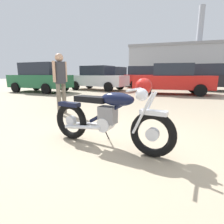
{
  "coord_description": "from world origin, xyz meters",
  "views": [
    {
      "loc": [
        0.75,
        -2.63,
        1.11
      ],
      "look_at": [
        -0.4,
        0.11,
        0.47
      ],
      "focal_mm": 28.19,
      "sensor_mm": 36.0,
      "label": 1
    }
  ],
  "objects_px": {
    "bystander": "(60,78)",
    "silver_sedan_mid": "(114,76)",
    "red_hatchback_near": "(172,79)",
    "dark_sedan_left": "(98,78)",
    "pale_sedan_back": "(215,77)",
    "blue_hatchback_right": "(152,76)",
    "vintage_motorcycle": "(111,116)",
    "white_estate_far": "(41,77)"
  },
  "relations": [
    {
      "from": "bystander",
      "to": "silver_sedan_mid",
      "type": "distance_m",
      "value": 13.04
    },
    {
      "from": "bystander",
      "to": "red_hatchback_near",
      "type": "height_order",
      "value": "red_hatchback_near"
    },
    {
      "from": "red_hatchback_near",
      "to": "dark_sedan_left",
      "type": "distance_m",
      "value": 5.14
    },
    {
      "from": "pale_sedan_back",
      "to": "blue_hatchback_right",
      "type": "distance_m",
      "value": 4.53
    },
    {
      "from": "vintage_motorcycle",
      "to": "red_hatchback_near",
      "type": "height_order",
      "value": "red_hatchback_near"
    },
    {
      "from": "silver_sedan_mid",
      "to": "pale_sedan_back",
      "type": "bearing_deg",
      "value": -9.74
    },
    {
      "from": "bystander",
      "to": "vintage_motorcycle",
      "type": "bearing_deg",
      "value": -22.77
    },
    {
      "from": "vintage_motorcycle",
      "to": "pale_sedan_back",
      "type": "height_order",
      "value": "pale_sedan_back"
    },
    {
      "from": "bystander",
      "to": "pale_sedan_back",
      "type": "relative_size",
      "value": 0.42
    },
    {
      "from": "silver_sedan_mid",
      "to": "vintage_motorcycle",
      "type": "bearing_deg",
      "value": -60.75
    },
    {
      "from": "vintage_motorcycle",
      "to": "bystander",
      "type": "bearing_deg",
      "value": 150.1
    },
    {
      "from": "pale_sedan_back",
      "to": "vintage_motorcycle",
      "type": "bearing_deg",
      "value": -105.79
    },
    {
      "from": "vintage_motorcycle",
      "to": "dark_sedan_left",
      "type": "bearing_deg",
      "value": 124.54
    },
    {
      "from": "dark_sedan_left",
      "to": "silver_sedan_mid",
      "type": "distance_m",
      "value": 5.25
    },
    {
      "from": "bystander",
      "to": "silver_sedan_mid",
      "type": "bearing_deg",
      "value": 118.97
    },
    {
      "from": "red_hatchback_near",
      "to": "dark_sedan_left",
      "type": "relative_size",
      "value": 1.01
    },
    {
      "from": "bystander",
      "to": "red_hatchback_near",
      "type": "xyz_separation_m",
      "value": [
        2.43,
        6.56,
        -0.18
      ]
    },
    {
      "from": "dark_sedan_left",
      "to": "silver_sedan_mid",
      "type": "xyz_separation_m",
      "value": [
        -0.86,
        5.18,
        0.08
      ]
    },
    {
      "from": "vintage_motorcycle",
      "to": "dark_sedan_left",
      "type": "relative_size",
      "value": 0.48
    },
    {
      "from": "red_hatchback_near",
      "to": "white_estate_far",
      "type": "height_order",
      "value": "white_estate_far"
    },
    {
      "from": "vintage_motorcycle",
      "to": "pale_sedan_back",
      "type": "bearing_deg",
      "value": 82.76
    },
    {
      "from": "vintage_motorcycle",
      "to": "bystander",
      "type": "relative_size",
      "value": 1.25
    },
    {
      "from": "white_estate_far",
      "to": "silver_sedan_mid",
      "type": "bearing_deg",
      "value": -102.06
    },
    {
      "from": "pale_sedan_back",
      "to": "bystander",
      "type": "bearing_deg",
      "value": -118.76
    },
    {
      "from": "vintage_motorcycle",
      "to": "blue_hatchback_right",
      "type": "height_order",
      "value": "blue_hatchback_right"
    },
    {
      "from": "blue_hatchback_right",
      "to": "white_estate_far",
      "type": "relative_size",
      "value": 1.27
    },
    {
      "from": "silver_sedan_mid",
      "to": "blue_hatchback_right",
      "type": "distance_m",
      "value": 4.34
    },
    {
      "from": "red_hatchback_near",
      "to": "bystander",
      "type": "bearing_deg",
      "value": 61.64
    },
    {
      "from": "bystander",
      "to": "dark_sedan_left",
      "type": "xyz_separation_m",
      "value": [
        -2.65,
        7.38,
        -0.18
      ]
    },
    {
      "from": "red_hatchback_near",
      "to": "white_estate_far",
      "type": "relative_size",
      "value": 1.13
    },
    {
      "from": "vintage_motorcycle",
      "to": "white_estate_far",
      "type": "relative_size",
      "value": 0.53
    },
    {
      "from": "silver_sedan_mid",
      "to": "white_estate_far",
      "type": "relative_size",
      "value": 1.04
    },
    {
      "from": "blue_hatchback_right",
      "to": "pale_sedan_back",
      "type": "bearing_deg",
      "value": -23.91
    },
    {
      "from": "silver_sedan_mid",
      "to": "pale_sedan_back",
      "type": "xyz_separation_m",
      "value": [
        8.46,
        -2.6,
        0.0
      ]
    },
    {
      "from": "vintage_motorcycle",
      "to": "red_hatchback_near",
      "type": "xyz_separation_m",
      "value": [
        0.24,
        8.16,
        0.34
      ]
    },
    {
      "from": "red_hatchback_near",
      "to": "blue_hatchback_right",
      "type": "height_order",
      "value": "blue_hatchback_right"
    },
    {
      "from": "red_hatchback_near",
      "to": "pale_sedan_back",
      "type": "bearing_deg",
      "value": -134.68
    },
    {
      "from": "silver_sedan_mid",
      "to": "white_estate_far",
      "type": "bearing_deg",
      "value": -94.59
    },
    {
      "from": "red_hatchback_near",
      "to": "vintage_motorcycle",
      "type": "bearing_deg",
      "value": 80.25
    },
    {
      "from": "blue_hatchback_right",
      "to": "red_hatchback_near",
      "type": "bearing_deg",
      "value": -77.67
    },
    {
      "from": "vintage_motorcycle",
      "to": "red_hatchback_near",
      "type": "distance_m",
      "value": 8.17
    },
    {
      "from": "dark_sedan_left",
      "to": "bystander",
      "type": "bearing_deg",
      "value": -64.87
    }
  ]
}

